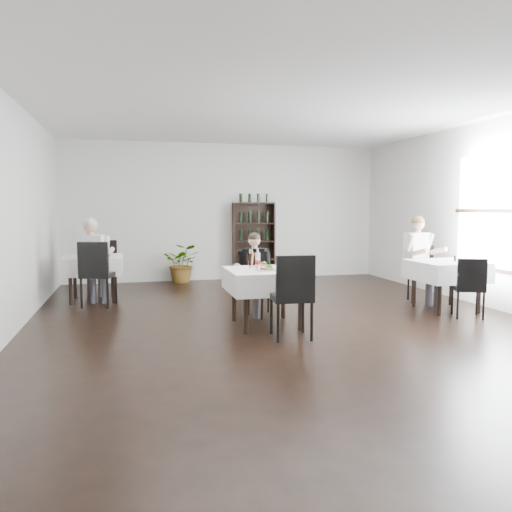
{
  "coord_description": "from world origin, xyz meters",
  "views": [
    {
      "loc": [
        -2.07,
        -6.44,
        1.6
      ],
      "look_at": [
        -0.39,
        0.2,
        0.93
      ],
      "focal_mm": 35.0,
      "sensor_mm": 36.0,
      "label": 1
    }
  ],
  "objects_px": {
    "wine_shelf": "(254,242)",
    "potted_tree": "(183,263)",
    "main_table": "(266,280)",
    "diner_main": "(254,267)"
  },
  "relations": [
    {
      "from": "potted_tree",
      "to": "diner_main",
      "type": "relative_size",
      "value": 0.68
    },
    {
      "from": "main_table",
      "to": "wine_shelf",
      "type": "bearing_deg",
      "value": 78.22
    },
    {
      "from": "main_table",
      "to": "potted_tree",
      "type": "distance_m",
      "value": 4.26
    },
    {
      "from": "wine_shelf",
      "to": "potted_tree",
      "type": "xyz_separation_m",
      "value": [
        -1.6,
        -0.11,
        -0.43
      ]
    },
    {
      "from": "wine_shelf",
      "to": "diner_main",
      "type": "xyz_separation_m",
      "value": [
        -0.9,
        -3.63,
        -0.13
      ]
    },
    {
      "from": "wine_shelf",
      "to": "potted_tree",
      "type": "distance_m",
      "value": 1.66
    },
    {
      "from": "main_table",
      "to": "diner_main",
      "type": "relative_size",
      "value": 0.84
    },
    {
      "from": "wine_shelf",
      "to": "main_table",
      "type": "relative_size",
      "value": 1.7
    },
    {
      "from": "wine_shelf",
      "to": "potted_tree",
      "type": "relative_size",
      "value": 2.09
    },
    {
      "from": "wine_shelf",
      "to": "main_table",
      "type": "xyz_separation_m",
      "value": [
        -0.9,
        -4.31,
        -0.23
      ]
    }
  ]
}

